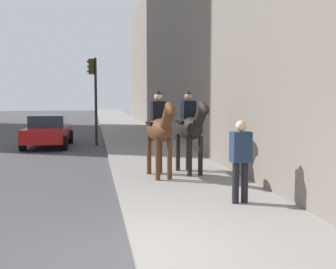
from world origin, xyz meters
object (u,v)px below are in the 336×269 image
(car_mid_lane, at_px, (48,131))
(traffic_light_near_curb, at_px, (94,87))
(mounted_horse_near, at_px, (160,129))
(mounted_horse_far, at_px, (190,127))
(pedestrian_greeting, at_px, (241,156))

(car_mid_lane, relative_size, traffic_light_near_curb, 1.02)
(mounted_horse_near, relative_size, mounted_horse_far, 1.00)
(mounted_horse_near, bearing_deg, traffic_light_near_curb, -175.60)
(car_mid_lane, bearing_deg, traffic_light_near_curb, 92.75)
(pedestrian_greeting, xyz_separation_m, car_mid_lane, (11.32, 4.95, -0.36))
(pedestrian_greeting, height_order, car_mid_lane, pedestrian_greeting)
(mounted_horse_far, relative_size, pedestrian_greeting, 1.38)
(mounted_horse_far, height_order, pedestrian_greeting, mounted_horse_far)
(mounted_horse_far, xyz_separation_m, car_mid_lane, (8.00, 4.68, -0.70))
(pedestrian_greeting, relative_size, car_mid_lane, 0.41)
(mounted_horse_far, distance_m, traffic_light_near_curb, 8.52)
(car_mid_lane, bearing_deg, mounted_horse_far, 32.83)
(mounted_horse_near, xyz_separation_m, pedestrian_greeting, (-2.95, -1.19, -0.34))
(pedestrian_greeting, bearing_deg, mounted_horse_far, 0.79)
(mounted_horse_far, bearing_deg, traffic_light_near_curb, -171.18)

